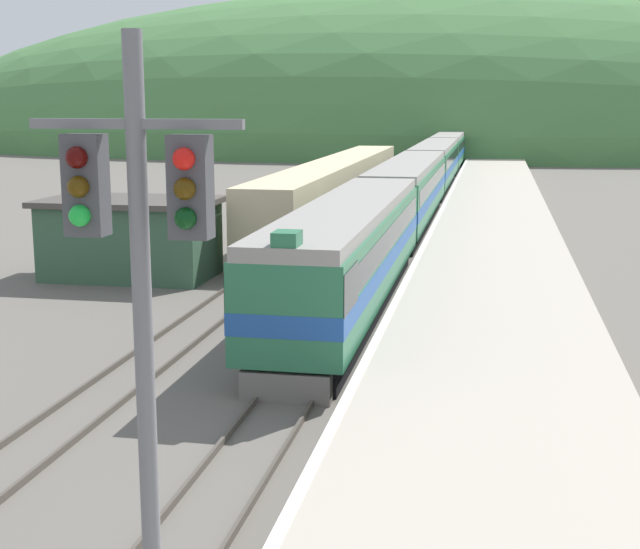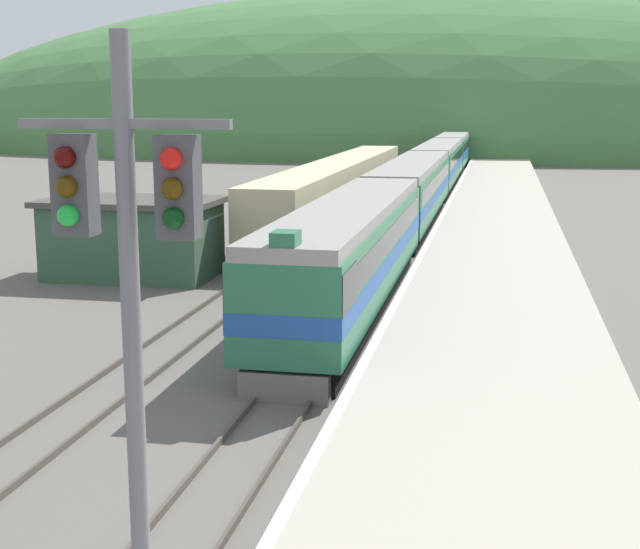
# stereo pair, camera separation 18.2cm
# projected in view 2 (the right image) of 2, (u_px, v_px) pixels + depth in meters

# --- Properties ---
(track_main) EXTENTS (1.52, 180.00, 0.16)m
(track_main) POSITION_uv_depth(u_px,v_px,m) (438.00, 189.00, 75.27)
(track_main) COLOR #4C443D
(track_main) RESTS_ON ground
(track_siding) EXTENTS (1.52, 180.00, 0.16)m
(track_siding) POSITION_uv_depth(u_px,v_px,m) (383.00, 188.00, 76.18)
(track_siding) COLOR #4C443D
(track_siding) RESTS_ON ground
(platform) EXTENTS (6.60, 140.00, 0.87)m
(platform) POSITION_uv_depth(u_px,v_px,m) (497.00, 216.00, 54.98)
(platform) COLOR #ADA393
(platform) RESTS_ON ground
(distant_hills) EXTENTS (194.64, 87.59, 50.89)m
(distant_hills) POSITION_uv_depth(u_px,v_px,m) (469.00, 147.00, 145.52)
(distant_hills) COLOR #477A42
(distant_hills) RESTS_ON ground
(station_shed) EXTENTS (7.36, 4.51, 3.37)m
(station_shed) POSITION_uv_depth(u_px,v_px,m) (133.00, 237.00, 37.91)
(station_shed) COLOR #385B42
(station_shed) RESTS_ON ground
(express_train_lead_car) EXTENTS (3.01, 20.34, 4.29)m
(express_train_lead_car) POSITION_uv_depth(u_px,v_px,m) (349.00, 254.00, 31.29)
(express_train_lead_car) COLOR black
(express_train_lead_car) RESTS_ON ground
(carriage_second) EXTENTS (3.00, 22.64, 3.93)m
(carriage_second) POSITION_uv_depth(u_px,v_px,m) (412.00, 191.00, 53.03)
(carriage_second) COLOR black
(carriage_second) RESTS_ON ground
(carriage_third) EXTENTS (3.00, 22.64, 3.93)m
(carriage_third) POSITION_uv_depth(u_px,v_px,m) (439.00, 164.00, 75.66)
(carriage_third) COLOR black
(carriage_third) RESTS_ON ground
(carriage_fourth) EXTENTS (3.00, 22.64, 3.93)m
(carriage_fourth) POSITION_uv_depth(u_px,v_px,m) (454.00, 150.00, 98.28)
(carriage_fourth) COLOR black
(carriage_fourth) RESTS_ON ground
(carriage_fifth) EXTENTS (3.00, 22.64, 3.93)m
(carriage_fifth) POSITION_uv_depth(u_px,v_px,m) (463.00, 141.00, 120.90)
(carriage_fifth) COLOR black
(carriage_fifth) RESTS_ON ground
(siding_train) EXTENTS (2.90, 37.62, 3.79)m
(siding_train) POSITION_uv_depth(u_px,v_px,m) (340.00, 190.00, 55.61)
(siding_train) COLOR black
(siding_train) RESTS_ON ground
(signal_mast_main) EXTENTS (2.20, 0.42, 8.10)m
(signal_mast_main) POSITION_uv_depth(u_px,v_px,m) (130.00, 311.00, 9.06)
(signal_mast_main) COLOR slate
(signal_mast_main) RESTS_ON ground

